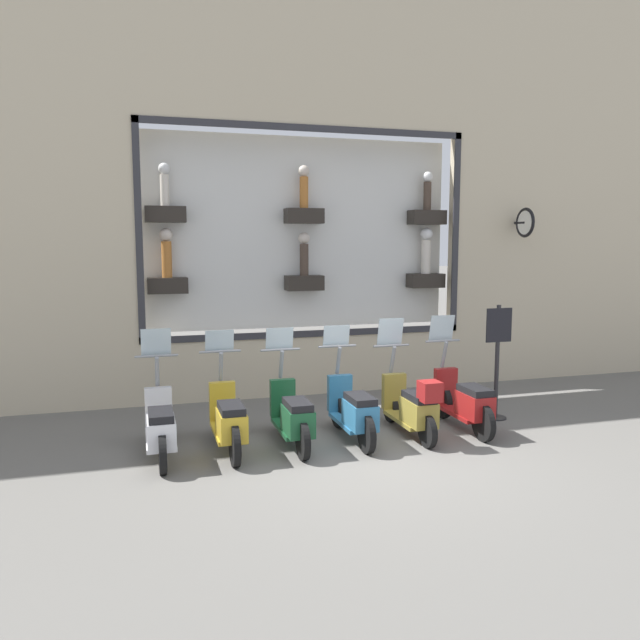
% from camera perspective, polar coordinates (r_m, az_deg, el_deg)
% --- Properties ---
extents(ground_plane, '(120.00, 120.00, 0.00)m').
position_cam_1_polar(ground_plane, '(8.79, 5.00, -11.98)').
color(ground_plane, '#66635E').
extents(building_facade, '(1.21, 36.00, 9.23)m').
position_cam_1_polar(building_facade, '(11.88, -1.32, 16.05)').
color(building_facade, beige).
rests_on(building_facade, ground_plane).
extents(scooter_red_0, '(1.81, 0.60, 1.69)m').
position_cam_1_polar(scooter_red_0, '(9.86, 13.11, -7.32)').
color(scooter_red_0, black).
rests_on(scooter_red_0, ground_plane).
extents(scooter_olive_1, '(1.79, 0.60, 1.68)m').
position_cam_1_polar(scooter_olive_1, '(9.39, 8.47, -7.81)').
color(scooter_olive_1, black).
rests_on(scooter_olive_1, ground_plane).
extents(scooter_teal_2, '(1.81, 0.61, 1.60)m').
position_cam_1_polar(scooter_teal_2, '(9.13, 3.07, -8.34)').
color(scooter_teal_2, black).
rests_on(scooter_teal_2, ground_plane).
extents(scooter_green_3, '(1.80, 0.60, 1.60)m').
position_cam_1_polar(scooter_green_3, '(8.88, -2.50, -8.83)').
color(scooter_green_3, black).
rests_on(scooter_green_3, ground_plane).
extents(scooter_yellow_4, '(1.81, 0.61, 1.60)m').
position_cam_1_polar(scooter_yellow_4, '(8.71, -8.36, -9.13)').
color(scooter_yellow_4, black).
rests_on(scooter_yellow_4, ground_plane).
extents(scooter_white_5, '(1.80, 0.61, 1.65)m').
position_cam_1_polar(scooter_white_5, '(8.64, -14.38, -9.49)').
color(scooter_white_5, black).
rests_on(scooter_white_5, ground_plane).
extents(shop_sign_post, '(0.36, 0.45, 1.87)m').
position_cam_1_polar(shop_sign_post, '(10.52, 15.91, -3.29)').
color(shop_sign_post, '#232326').
rests_on(shop_sign_post, ground_plane).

